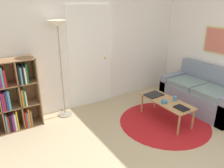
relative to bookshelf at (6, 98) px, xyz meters
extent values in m
cube|color=silver|center=(1.58, 0.22, 0.71)|extent=(7.58, 0.05, 2.60)
cube|color=white|center=(1.67, 0.18, 0.42)|extent=(0.94, 0.02, 2.03)
sphere|color=tan|center=(2.00, 0.16, 0.38)|extent=(0.04, 0.04, 0.04)
cube|color=silver|center=(3.90, -1.09, 0.71)|extent=(0.05, 5.57, 2.60)
cube|color=tan|center=(3.86, -1.14, 0.75)|extent=(0.02, 0.62, 0.52)
cube|color=#C66656|center=(3.85, -1.14, 0.75)|extent=(0.01, 0.56, 0.46)
cylinder|color=#B2191E|center=(2.41, -1.27, -0.59)|extent=(1.63, 1.63, 0.01)
cube|color=#936B47|center=(0.51, 0.00, 0.02)|extent=(0.02, 0.34, 1.22)
cube|color=#936B47|center=(0.05, 0.00, 0.62)|extent=(0.95, 0.34, 0.02)
cube|color=#936B47|center=(0.05, 0.00, -0.58)|extent=(0.95, 0.34, 0.02)
cube|color=#936B47|center=(0.05, 0.16, 0.02)|extent=(0.95, 0.02, 1.22)
cube|color=#936B47|center=(0.20, 0.00, 0.02)|extent=(0.02, 0.32, 1.18)
cube|color=#936B47|center=(0.05, 0.00, -0.18)|extent=(0.91, 0.32, 0.02)
cube|color=#936B47|center=(0.05, 0.00, 0.22)|extent=(0.91, 0.32, 0.02)
cube|color=teal|center=(-0.07, -0.04, -0.41)|extent=(0.03, 0.25, 0.32)
cube|color=#B21E23|center=(-0.04, -0.04, -0.43)|extent=(0.02, 0.25, 0.29)
cube|color=black|center=(-0.01, -0.04, -0.41)|extent=(0.03, 0.24, 0.32)
cube|color=#7F287A|center=(0.03, -0.04, -0.42)|extent=(0.03, 0.25, 0.30)
cube|color=silver|center=(0.07, -0.04, -0.42)|extent=(0.03, 0.24, 0.31)
cube|color=gold|center=(0.10, -0.06, -0.40)|extent=(0.02, 0.21, 0.35)
cube|color=#B21E23|center=(0.23, -0.03, -0.43)|extent=(0.03, 0.26, 0.29)
cube|color=teal|center=(0.26, -0.07, -0.43)|extent=(0.02, 0.19, 0.28)
cube|color=orange|center=(0.29, -0.04, -0.41)|extent=(0.03, 0.25, 0.33)
cube|color=olive|center=(0.32, -0.04, -0.43)|extent=(0.03, 0.25, 0.29)
cube|color=#7F287A|center=(-0.07, -0.03, -0.01)|extent=(0.02, 0.26, 0.31)
cube|color=#B21E23|center=(-0.04, -0.06, -0.02)|extent=(0.03, 0.21, 0.31)
cube|color=navy|center=(-0.01, -0.05, 0.00)|extent=(0.03, 0.24, 0.33)
cube|color=teal|center=(0.03, -0.06, 0.00)|extent=(0.03, 0.21, 0.33)
cube|color=orange|center=(0.23, -0.06, -0.02)|extent=(0.02, 0.21, 0.30)
cube|color=#196B38|center=(0.26, -0.06, -0.02)|extent=(0.02, 0.21, 0.30)
cube|color=silver|center=(0.28, -0.03, -0.03)|extent=(0.02, 0.27, 0.27)
cube|color=teal|center=(-0.01, -0.04, 0.39)|extent=(0.03, 0.24, 0.32)
cube|color=#B21E23|center=(0.03, -0.05, 0.37)|extent=(0.03, 0.24, 0.28)
cube|color=black|center=(0.23, -0.04, 0.38)|extent=(0.02, 0.24, 0.31)
cube|color=teal|center=(0.27, -0.05, 0.37)|extent=(0.03, 0.23, 0.29)
cube|color=black|center=(0.30, -0.05, 0.38)|extent=(0.02, 0.22, 0.30)
cube|color=silver|center=(0.33, -0.05, 0.36)|extent=(0.03, 0.23, 0.28)
cube|color=#196B38|center=(0.36, -0.05, 0.39)|extent=(0.02, 0.23, 0.33)
cylinder|color=gray|center=(0.98, -0.02, -0.58)|extent=(0.27, 0.27, 0.01)
cylinder|color=gray|center=(0.98, -0.02, 0.30)|extent=(0.02, 0.02, 1.69)
cone|color=white|center=(0.98, -0.02, 1.15)|extent=(0.32, 0.32, 0.10)
cube|color=gray|center=(3.45, -1.22, -0.38)|extent=(0.81, 1.56, 0.42)
cube|color=gray|center=(3.77, -1.22, -0.17)|extent=(0.16, 1.56, 0.85)
cube|color=gray|center=(3.45, -0.52, -0.31)|extent=(0.81, 0.16, 0.56)
cube|color=gray|center=(3.37, -1.53, -0.12)|extent=(0.61, 0.60, 0.10)
cube|color=gray|center=(3.37, -0.91, -0.12)|extent=(0.61, 0.60, 0.10)
cube|color=#AD7F51|center=(2.48, -1.20, -0.20)|extent=(0.43, 1.02, 0.02)
cylinder|color=#AD7F51|center=(2.31, -1.67, -0.40)|extent=(0.04, 0.04, 0.38)
cylinder|color=#AD7F51|center=(2.31, -0.73, -0.40)|extent=(0.04, 0.04, 0.38)
cylinder|color=#AD7F51|center=(2.66, -1.67, -0.40)|extent=(0.04, 0.04, 0.38)
cylinder|color=#AD7F51|center=(2.66, -0.73, -0.40)|extent=(0.04, 0.04, 0.38)
cube|color=black|center=(2.45, -0.90, -0.18)|extent=(0.35, 0.26, 0.02)
cylinder|color=teal|center=(2.38, -1.25, -0.17)|extent=(0.11, 0.11, 0.05)
cube|color=olive|center=(2.46, -1.57, -0.19)|extent=(0.17, 0.23, 0.01)
cube|color=black|center=(2.46, -1.57, -0.17)|extent=(0.17, 0.23, 0.02)
cylinder|color=teal|center=(2.61, -1.28, -0.15)|extent=(0.08, 0.08, 0.08)
camera|label=1|loc=(-0.26, -3.71, 1.51)|focal=35.00mm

